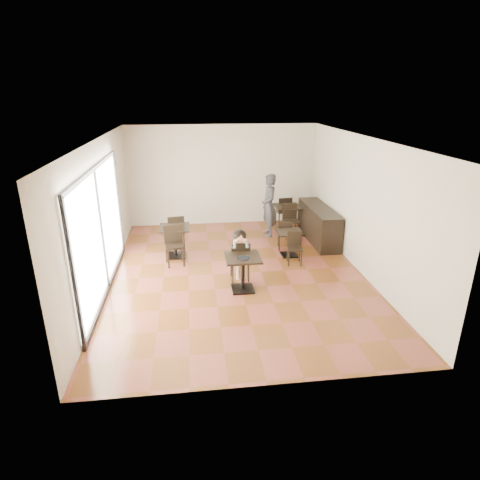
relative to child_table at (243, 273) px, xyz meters
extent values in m
cube|color=brown|center=(-0.03, 0.89, -0.40)|extent=(6.00, 8.00, 0.01)
cube|color=white|center=(-0.03, 0.89, 2.80)|extent=(6.00, 8.00, 0.01)
cube|color=beige|center=(-0.03, 4.89, 1.20)|extent=(6.00, 0.01, 3.20)
cube|color=beige|center=(-0.03, -3.11, 1.20)|extent=(6.00, 0.01, 3.20)
cube|color=beige|center=(-3.03, 0.89, 1.20)|extent=(0.01, 8.00, 3.20)
cube|color=beige|center=(2.97, 0.89, 1.20)|extent=(0.01, 8.00, 3.20)
cube|color=white|center=(-3.00, 0.39, 1.00)|extent=(0.04, 4.50, 2.60)
cylinder|color=black|center=(0.00, -0.10, 0.41)|extent=(0.27, 0.27, 0.02)
imported|color=#333338|center=(1.24, 3.46, 0.54)|extent=(0.50, 0.72, 1.89)
cube|color=black|center=(2.62, 2.89, 0.10)|extent=(0.60, 2.40, 1.00)
camera|label=1|loc=(-1.06, -7.91, 3.77)|focal=30.00mm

